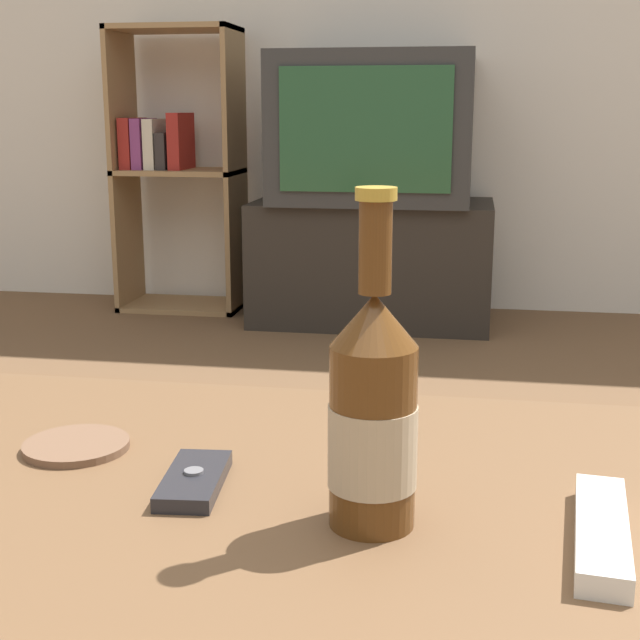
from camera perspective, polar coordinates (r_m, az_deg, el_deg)
coffee_table at (r=0.80m, az=-4.94°, el=-16.96°), size 1.18×0.72×0.47m
tv_stand at (r=3.44m, az=3.35°, el=3.74°), size 0.90×0.49×0.46m
television at (r=3.39m, az=3.46°, el=12.16°), size 0.73×0.57×0.54m
bookshelf at (r=3.68m, az=-9.39°, el=9.84°), size 0.49×0.30×1.12m
beer_bottle at (r=0.72m, az=3.41°, el=-6.01°), size 0.07×0.07×0.28m
cell_phone at (r=0.83m, az=-8.06°, el=-10.11°), size 0.06×0.12×0.02m
remote_control at (r=0.76m, az=17.58°, el=-12.81°), size 0.06×0.18×0.02m
coaster at (r=0.94m, az=-15.33°, el=-7.76°), size 0.11×0.11×0.01m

